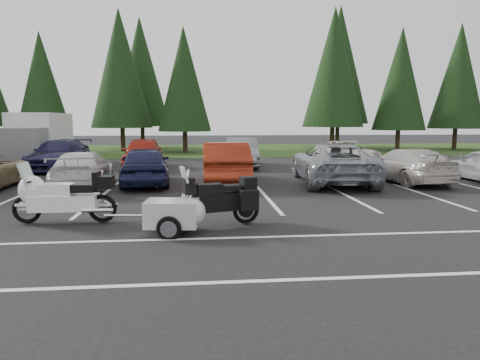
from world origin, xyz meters
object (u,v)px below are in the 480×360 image
car_near_4 (145,165)px  touring_motorcycle (64,192)px  car_near_3 (83,169)px  adventure_motorcycle (216,196)px  car_far_4 (347,153)px  car_near_7 (406,165)px  car_far_3 (242,153)px  car_far_1 (59,155)px  car_near_5 (225,163)px  car_near_6 (333,163)px  cargo_trailer (172,217)px  box_truck (35,139)px  car_far_2 (143,153)px

car_near_4 → touring_motorcycle: (-1.21, -6.20, -0.00)m
car_near_3 → adventure_motorcycle: (4.72, -6.64, 0.07)m
car_far_4 → car_near_7: bearing=-92.8°
adventure_motorcycle → car_far_3: bearing=66.1°
car_far_1 → car_far_3: (9.37, 0.31, 0.02)m
car_near_5 → car_near_7: size_ratio=1.05×
car_near_5 → car_near_6: size_ratio=0.86×
cargo_trailer → car_near_3: bearing=123.7°
box_truck → adventure_motorcycle: size_ratio=2.31×
car_near_6 → car_near_7: bearing=-176.3°
car_near_6 → touring_motorcycle: 10.46m
car_near_4 → cargo_trailer: (1.45, -7.48, -0.38)m
car_near_5 → adventure_motorcycle: car_near_5 is taller
car_far_3 → cargo_trailer: 13.83m
car_near_7 → touring_motorcycle: 13.01m
car_near_5 → car_far_1: bearing=-34.1°
car_near_3 → car_near_7: bearing=174.9°
car_near_7 → box_truck: bearing=-31.5°
car_far_1 → car_far_3: size_ratio=1.10×
car_far_2 → car_near_7: bearing=-31.8°
car_near_6 → car_far_4: size_ratio=1.16×
car_near_5 → car_near_6: bearing=174.7°
car_near_6 → adventure_motorcycle: bearing=59.3°
car_near_3 → touring_motorcycle: 6.03m
car_far_1 → touring_motorcycle: bearing=-68.7°
adventure_motorcycle → car_near_6: bearing=38.1°
car_far_1 → cargo_trailer: size_ratio=3.12×
car_near_3 → car_far_1: bearing=-70.6°
car_near_3 → car_near_6: size_ratio=0.79×
car_near_4 → car_far_4: (10.20, 6.03, -0.07)m
car_near_3 → car_near_7: car_near_7 is taller
touring_motorcycle → cargo_trailer: (2.66, -1.28, -0.38)m
car_far_2 → car_far_4: bearing=-1.8°
car_far_3 → cargo_trailer: (-2.93, -13.51, -0.39)m
car_near_4 → car_near_7: 10.41m
car_near_7 → car_far_3: (-6.02, 6.38, 0.08)m
car_near_7 → car_far_1: car_far_1 is taller
box_truck → cargo_trailer: bearing=-61.5°
car_near_4 → car_far_1: size_ratio=0.87×
car_near_7 → car_far_4: (-0.21, 6.38, 0.00)m
car_far_2 → adventure_motorcycle: size_ratio=1.95×
car_far_2 → touring_motorcycle: size_ratio=1.73×
car_far_3 → cargo_trailer: size_ratio=2.83×
car_far_3 → car_far_2: bearing=-173.9°
car_far_3 → cargo_trailer: car_far_3 is taller
car_near_6 → car_far_1: 13.73m
car_near_3 → touring_motorcycle: size_ratio=1.67×
car_near_4 → car_near_6: bearing=173.2°
car_far_1 → car_far_2: (4.18, 0.09, 0.06)m
car_near_5 → car_far_1: car_near_5 is taller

